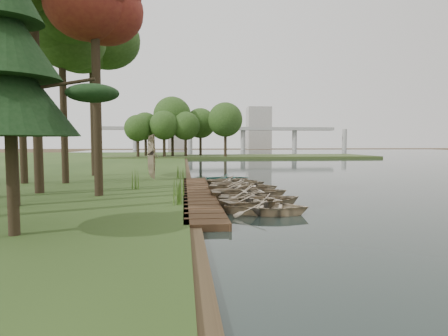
{
  "coord_description": "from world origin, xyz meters",
  "views": [
    {
      "loc": [
        -2.37,
        -20.12,
        3.01
      ],
      "look_at": [
        -0.02,
        1.64,
        1.48
      ],
      "focal_mm": 30.0,
      "sensor_mm": 36.0,
      "label": 1
    }
  ],
  "objects": [
    {
      "name": "tree_4",
      "position": [
        -10.13,
        5.38,
        10.0
      ],
      "size": [
        4.32,
        4.32,
        11.67
      ],
      "color": "black",
      "rests_on": "bank"
    },
    {
      "name": "reeds_2",
      "position": [
        -5.21,
        1.7,
        0.85
      ],
      "size": [
        0.6,
        0.6,
        1.1
      ],
      "primitive_type": "cone",
      "color": "#3F661E",
      "rests_on": "bank"
    },
    {
      "name": "rowboat_9",
      "position": [
        0.82,
        5.92,
        0.38
      ],
      "size": [
        3.83,
        3.34,
        0.66
      ],
      "primitive_type": "imported",
      "rotation": [
        0.0,
        0.0,
        1.97
      ],
      "color": "tan",
      "rests_on": "water"
    },
    {
      "name": "rowboat_5",
      "position": [
        1.08,
        1.37,
        0.46
      ],
      "size": [
        4.55,
        3.71,
        0.83
      ],
      "primitive_type": "imported",
      "rotation": [
        0.0,
        0.0,
        1.34
      ],
      "color": "tan",
      "rests_on": "water"
    },
    {
      "name": "boardwalk",
      "position": [
        -1.6,
        0.0,
        0.15
      ],
      "size": [
        1.6,
        16.0,
        0.3
      ],
      "primitive_type": "cube",
      "color": "#3B2717",
      "rests_on": "ground"
    },
    {
      "name": "reeds_1",
      "position": [
        -2.6,
        -1.13,
        0.79
      ],
      "size": [
        0.6,
        0.6,
        0.98
      ],
      "primitive_type": "cone",
      "color": "#3F661E",
      "rests_on": "bank"
    },
    {
      "name": "building_b",
      "position": [
        -5.0,
        145.0,
        6.0
      ],
      "size": [
        8.0,
        8.0,
        12.0
      ],
      "primitive_type": "cube",
      "color": "#A5A5A0",
      "rests_on": "ground"
    },
    {
      "name": "tree_6",
      "position": [
        -9.57,
        11.0,
        10.77
      ],
      "size": [
        5.26,
        5.26,
        12.8
      ],
      "color": "black",
      "rests_on": "bank"
    },
    {
      "name": "rowboat_6",
      "position": [
        1.18,
        2.34,
        0.42
      ],
      "size": [
        4.31,
        3.81,
        0.74
      ],
      "primitive_type": "imported",
      "rotation": [
        0.0,
        0.0,
        1.14
      ],
      "color": "tan",
      "rests_on": "water"
    },
    {
      "name": "rowboat_7",
      "position": [
        1.15,
        3.48,
        0.42
      ],
      "size": [
        3.91,
        3.08,
        0.73
      ],
      "primitive_type": "imported",
      "rotation": [
        0.0,
        0.0,
        1.74
      ],
      "color": "tan",
      "rests_on": "water"
    },
    {
      "name": "building_a",
      "position": [
        30.0,
        140.0,
        9.0
      ],
      "size": [
        10.0,
        8.0,
        18.0
      ],
      "primitive_type": "cube",
      "color": "#A5A5A0",
      "rests_on": "ground"
    },
    {
      "name": "rowboat_0",
      "position": [
        1.0,
        -5.14,
        0.41
      ],
      "size": [
        4.02,
        3.39,
        0.71
      ],
      "primitive_type": "imported",
      "rotation": [
        0.0,
        0.0,
        1.26
      ],
      "color": "tan",
      "rests_on": "water"
    },
    {
      "name": "rowboat_4",
      "position": [
        1.07,
        0.11,
        0.43
      ],
      "size": [
        4.2,
        3.48,
        0.75
      ],
      "primitive_type": "imported",
      "rotation": [
        0.0,
        0.0,
        1.85
      ],
      "color": "tan",
      "rests_on": "water"
    },
    {
      "name": "ground",
      "position": [
        0.0,
        0.0,
        0.0
      ],
      "size": [
        300.0,
        300.0,
        0.0
      ],
      "primitive_type": "plane",
      "color": "#3D2F1D"
    },
    {
      "name": "stored_rowboat",
      "position": [
        -4.52,
        6.74,
        0.64
      ],
      "size": [
        3.27,
        2.34,
        0.67
      ],
      "primitive_type": "imported",
      "rotation": [
        3.14,
        0.0,
        1.56
      ],
      "color": "tan",
      "rests_on": "bank"
    },
    {
      "name": "tree_2",
      "position": [
        -6.65,
        -0.76,
        9.42
      ],
      "size": [
        4.2,
        4.2,
        11.03
      ],
      "color": "black",
      "rests_on": "bank"
    },
    {
      "name": "far_trees",
      "position": [
        4.67,
        50.0,
        6.43
      ],
      "size": [
        45.6,
        5.6,
        8.8
      ],
      "color": "black",
      "rests_on": "peninsula"
    },
    {
      "name": "reeds_3",
      "position": [
        -2.6,
        7.99,
        0.77
      ],
      "size": [
        0.6,
        0.6,
        0.94
      ],
      "primitive_type": "cone",
      "color": "#3F661E",
      "rests_on": "bank"
    },
    {
      "name": "rowboat_3",
      "position": [
        1.03,
        -1.05,
        0.47
      ],
      "size": [
        4.1,
        2.98,
        0.83
      ],
      "primitive_type": "imported",
      "rotation": [
        0.0,
        0.0,
        1.6
      ],
      "color": "tan",
      "rests_on": "water"
    },
    {
      "name": "rowboat_2",
      "position": [
        1.09,
        -2.83,
        0.43
      ],
      "size": [
        4.15,
        3.36,
        0.76
      ],
      "primitive_type": "imported",
      "rotation": [
        0.0,
        0.0,
        1.35
      ],
      "color": "tan",
      "rests_on": "water"
    },
    {
      "name": "bridge",
      "position": [
        12.31,
        120.0,
        7.08
      ],
      "size": [
        95.9,
        4.0,
        8.6
      ],
      "color": "#A5A5A0",
      "rests_on": "ground"
    },
    {
      "name": "pine_tree",
      "position": [
        -7.3,
        -8.79,
        5.23
      ],
      "size": [
        3.8,
        3.8,
        7.98
      ],
      "color": "black",
      "rests_on": "bank"
    },
    {
      "name": "rowboat_10",
      "position": [
        0.86,
        7.24,
        0.37
      ],
      "size": [
        3.17,
        2.28,
        0.65
      ],
      "primitive_type": "imported",
      "rotation": [
        0.0,
        0.0,
        1.56
      ],
      "color": "#297466",
      "rests_on": "water"
    },
    {
      "name": "tree_5",
      "position": [
        -12.78,
        5.55,
        11.03
      ],
      "size": [
        5.57,
        5.57,
        13.18
      ],
      "color": "black",
      "rests_on": "bank"
    },
    {
      "name": "peninsula",
      "position": [
        8.0,
        50.0,
        0.23
      ],
      "size": [
        50.0,
        14.0,
        0.45
      ],
      "primitive_type": "cube",
      "color": "#374720",
      "rests_on": "ground"
    },
    {
      "name": "rowboat_1",
      "position": [
        1.15,
        -3.8,
        0.46
      ],
      "size": [
        4.62,
        3.91,
        0.82
      ],
      "primitive_type": "imported",
      "rotation": [
        0.0,
        0.0,
        1.89
      ],
      "color": "tan",
      "rests_on": "water"
    },
    {
      "name": "rowboat_8",
      "position": [
        0.92,
        5.04,
        0.41
      ],
      "size": [
        3.87,
        3.1,
        0.71
      ],
      "primitive_type": "imported",
      "rotation": [
        0.0,
        0.0,
        1.37
      ],
      "color": "tan",
      "rests_on": "water"
    },
    {
      "name": "reeds_0",
      "position": [
        -2.6,
        -3.82,
        0.85
      ],
      "size": [
        0.6,
        0.6,
        1.09
      ],
      "primitive_type": "cone",
      "color": "#3F661E",
      "rests_on": "bank"
    }
  ]
}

